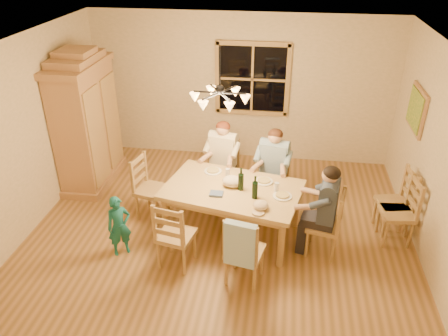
% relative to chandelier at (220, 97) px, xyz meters
% --- Properties ---
extents(floor, '(5.50, 5.50, 0.00)m').
position_rel_chandelier_xyz_m(floor, '(0.00, 0.00, -2.08)').
color(floor, brown).
rests_on(floor, ground).
extents(ceiling, '(5.50, 5.00, 0.02)m').
position_rel_chandelier_xyz_m(ceiling, '(0.00, 0.00, 0.62)').
color(ceiling, white).
rests_on(ceiling, wall_back).
extents(wall_back, '(5.50, 0.02, 2.70)m').
position_rel_chandelier_xyz_m(wall_back, '(0.00, 2.50, -0.73)').
color(wall_back, '#C2B489').
rests_on(wall_back, floor).
extents(wall_left, '(0.02, 5.00, 2.70)m').
position_rel_chandelier_xyz_m(wall_left, '(-2.75, 0.00, -0.73)').
color(wall_left, '#C2B489').
rests_on(wall_left, floor).
extents(wall_right, '(0.02, 5.00, 2.70)m').
position_rel_chandelier_xyz_m(wall_right, '(2.75, 0.00, -0.73)').
color(wall_right, '#C2B489').
rests_on(wall_right, floor).
extents(window, '(1.30, 0.06, 1.30)m').
position_rel_chandelier_xyz_m(window, '(0.20, 2.47, -0.53)').
color(window, black).
rests_on(window, wall_back).
extents(painting, '(0.06, 0.78, 0.64)m').
position_rel_chandelier_xyz_m(painting, '(2.71, 1.20, -0.48)').
color(painting, '#9F6D45').
rests_on(painting, wall_right).
extents(chandelier, '(0.77, 0.68, 0.71)m').
position_rel_chandelier_xyz_m(chandelier, '(0.00, 0.00, 0.00)').
color(chandelier, black).
rests_on(chandelier, ceiling).
extents(armoire, '(0.66, 1.40, 2.30)m').
position_rel_chandelier_xyz_m(armoire, '(-2.42, 1.17, -1.02)').
color(armoire, '#9F6D45').
rests_on(armoire, floor).
extents(dining_table, '(2.04, 1.48, 0.76)m').
position_rel_chandelier_xyz_m(dining_table, '(0.17, 0.00, -1.42)').
color(dining_table, tan).
rests_on(dining_table, floor).
extents(chair_far_left, '(0.52, 0.50, 0.99)m').
position_rel_chandelier_xyz_m(chair_far_left, '(-0.11, 0.95, -1.77)').
color(chair_far_left, '#A57A49').
rests_on(chair_far_left, floor).
extents(chair_far_right, '(0.52, 0.50, 0.99)m').
position_rel_chandelier_xyz_m(chair_far_right, '(0.70, 0.79, -1.77)').
color(chair_far_right, '#A57A49').
rests_on(chair_far_right, floor).
extents(chair_near_left, '(0.52, 0.50, 0.99)m').
position_rel_chandelier_xyz_m(chair_near_left, '(-0.46, -0.76, -1.77)').
color(chair_near_left, '#A57A49').
rests_on(chair_near_left, floor).
extents(chair_near_right, '(0.52, 0.50, 0.99)m').
position_rel_chandelier_xyz_m(chair_near_right, '(0.45, -0.95, -1.77)').
color(chair_near_right, '#A57A49').
rests_on(chair_near_right, floor).
extents(chair_end_left, '(0.50, 0.52, 0.99)m').
position_rel_chandelier_xyz_m(chair_end_left, '(-1.09, 0.26, -1.77)').
color(chair_end_left, '#A57A49').
rests_on(chair_end_left, floor).
extents(chair_end_right, '(0.50, 0.52, 0.99)m').
position_rel_chandelier_xyz_m(chair_end_right, '(1.43, -0.26, -1.77)').
color(chair_end_right, '#A57A49').
rests_on(chair_end_right, floor).
extents(adult_woman, '(0.46, 0.49, 0.87)m').
position_rel_chandelier_xyz_m(adult_woman, '(-0.11, 0.95, -1.24)').
color(adult_woman, beige).
rests_on(adult_woman, floor).
extents(adult_plaid_man, '(0.46, 0.49, 0.87)m').
position_rel_chandelier_xyz_m(adult_plaid_man, '(0.70, 0.79, -1.24)').
color(adult_plaid_man, '#305E84').
rests_on(adult_plaid_man, floor).
extents(adult_slate_man, '(0.49, 0.46, 0.87)m').
position_rel_chandelier_xyz_m(adult_slate_man, '(1.43, -0.26, -1.24)').
color(adult_slate_man, '#38445A').
rests_on(adult_slate_man, floor).
extents(towel, '(0.39, 0.17, 0.58)m').
position_rel_chandelier_xyz_m(towel, '(0.41, -1.14, -1.38)').
color(towel, '#9BBBD2').
rests_on(towel, chair_near_right).
extents(wine_bottle_a, '(0.08, 0.08, 0.33)m').
position_rel_chandelier_xyz_m(wine_bottle_a, '(0.29, -0.02, -1.15)').
color(wine_bottle_a, black).
rests_on(wine_bottle_a, dining_table).
extents(wine_bottle_b, '(0.08, 0.08, 0.33)m').
position_rel_chandelier_xyz_m(wine_bottle_b, '(0.50, -0.21, -1.15)').
color(wine_bottle_b, black).
rests_on(wine_bottle_b, dining_table).
extents(plate_woman, '(0.26, 0.26, 0.02)m').
position_rel_chandelier_xyz_m(plate_woman, '(-0.17, 0.41, -1.31)').
color(plate_woman, white).
rests_on(plate_woman, dining_table).
extents(plate_plaid, '(0.26, 0.26, 0.02)m').
position_rel_chandelier_xyz_m(plate_plaid, '(0.59, 0.23, -1.31)').
color(plate_plaid, white).
rests_on(plate_plaid, dining_table).
extents(plate_slate, '(0.26, 0.26, 0.02)m').
position_rel_chandelier_xyz_m(plate_slate, '(0.86, -0.12, -1.31)').
color(plate_slate, white).
rests_on(plate_slate, dining_table).
extents(wine_glass_a, '(0.06, 0.06, 0.14)m').
position_rel_chandelier_xyz_m(wine_glass_a, '(0.06, 0.28, -1.25)').
color(wine_glass_a, silver).
rests_on(wine_glass_a, dining_table).
extents(wine_glass_b, '(0.06, 0.06, 0.14)m').
position_rel_chandelier_xyz_m(wine_glass_b, '(0.78, -0.01, -1.25)').
color(wine_glass_b, silver).
rests_on(wine_glass_b, dining_table).
extents(cap, '(0.20, 0.20, 0.11)m').
position_rel_chandelier_xyz_m(cap, '(0.59, -0.45, -1.26)').
color(cap, tan).
rests_on(cap, dining_table).
extents(napkin, '(0.20, 0.17, 0.03)m').
position_rel_chandelier_xyz_m(napkin, '(-0.02, -0.20, -1.30)').
color(napkin, '#4B5D89').
rests_on(napkin, dining_table).
extents(cloth_bundle, '(0.28, 0.22, 0.15)m').
position_rel_chandelier_xyz_m(cloth_bundle, '(0.16, 0.05, -1.24)').
color(cloth_bundle, beige).
rests_on(cloth_bundle, dining_table).
extents(child, '(0.38, 0.35, 0.88)m').
position_rel_chandelier_xyz_m(child, '(-1.26, -0.66, -1.64)').
color(child, '#186B6E').
rests_on(child, floor).
extents(chair_spare_front, '(0.47, 0.49, 0.99)m').
position_rel_chandelier_xyz_m(chair_spare_front, '(2.45, 0.17, -1.77)').
color(chair_spare_front, '#A57A49').
rests_on(chair_spare_front, floor).
extents(chair_spare_back, '(0.50, 0.52, 0.99)m').
position_rel_chandelier_xyz_m(chair_spare_back, '(2.45, 0.40, -1.77)').
color(chair_spare_back, '#A57A49').
rests_on(chair_spare_back, floor).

